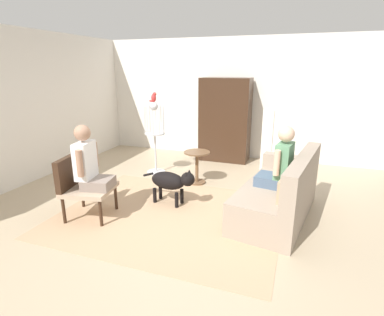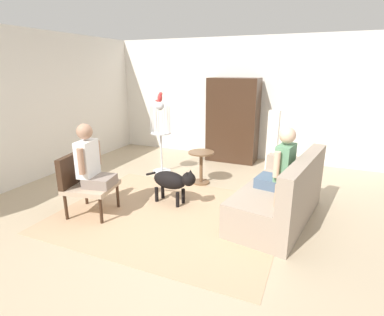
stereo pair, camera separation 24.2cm
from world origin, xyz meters
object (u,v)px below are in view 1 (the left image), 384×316
(round_end_table, at_px, (197,164))
(column_lamp, at_px, (267,148))
(couch, at_px, (280,195))
(armchair, at_px, (81,182))
(person_on_couch, at_px, (280,163))
(dog, at_px, (171,181))
(bird_cage_stand, at_px, (155,138))
(parrot, at_px, (154,97))
(armoire_cabinet, at_px, (225,120))
(person_on_armchair, at_px, (89,163))

(round_end_table, relative_size, column_lamp, 0.44)
(couch, distance_m, round_end_table, 1.73)
(armchair, xyz_separation_m, person_on_couch, (2.57, 0.88, 0.29))
(dog, bearing_deg, column_lamp, 48.28)
(armchair, bearing_deg, round_end_table, 57.60)
(round_end_table, height_order, bird_cage_stand, bird_cage_stand)
(round_end_table, relative_size, parrot, 3.19)
(bird_cage_stand, relative_size, column_lamp, 1.05)
(armchair, height_order, armoire_cabinet, armoire_cabinet)
(armchair, xyz_separation_m, bird_cage_stand, (0.15, 2.01, 0.20))
(person_on_armchair, relative_size, bird_cage_stand, 0.62)
(column_lamp, bearing_deg, couch, -74.38)
(dog, bearing_deg, bird_cage_stand, 125.26)
(couch, relative_size, bird_cage_stand, 1.34)
(armoire_cabinet, bearing_deg, person_on_armchair, -107.70)
(person_on_armchair, xyz_separation_m, bird_cage_stand, (0.00, 1.98, -0.09))
(person_on_armchair, bearing_deg, armchair, -168.93)
(person_on_armchair, relative_size, parrot, 4.72)
(person_on_armchair, bearing_deg, couch, 19.54)
(bird_cage_stand, xyz_separation_m, column_lamp, (2.11, 0.15, -0.04))
(column_lamp, xyz_separation_m, armoire_cabinet, (-1.05, 1.21, 0.25))
(person_on_couch, bearing_deg, column_lamp, 103.57)
(round_end_table, bearing_deg, parrot, 164.42)
(round_end_table, relative_size, bird_cage_stand, 0.42)
(couch, height_order, round_end_table, couch)
(armchair, distance_m, parrot, 2.24)
(bird_cage_stand, height_order, column_lamp, bird_cage_stand)
(bird_cage_stand, bearing_deg, person_on_armchair, -90.09)
(bird_cage_stand, height_order, parrot, parrot)
(armoire_cabinet, bearing_deg, column_lamp, -48.93)
(couch, bearing_deg, bird_cage_stand, 155.89)
(person_on_couch, xyz_separation_m, parrot, (-2.42, 1.12, 0.69))
(round_end_table, height_order, parrot, parrot)
(person_on_armchair, xyz_separation_m, parrot, (0.01, 1.98, 0.70))
(bird_cage_stand, height_order, armoire_cabinet, armoire_cabinet)
(armchair, xyz_separation_m, person_on_armchair, (0.15, 0.03, 0.29))
(armoire_cabinet, bearing_deg, dog, -94.16)
(person_on_couch, xyz_separation_m, bird_cage_stand, (-2.42, 1.12, -0.09))
(person_on_armchair, height_order, dog, person_on_armchair)
(couch, bearing_deg, column_lamp, 105.62)
(armchair, relative_size, armoire_cabinet, 0.48)
(person_on_couch, relative_size, bird_cage_stand, 0.60)
(couch, distance_m, parrot, 2.93)
(person_on_armchair, bearing_deg, person_on_couch, 19.43)
(dog, height_order, parrot, parrot)
(armchair, relative_size, parrot, 4.67)
(person_on_armchair, relative_size, armoire_cabinet, 0.48)
(couch, distance_m, armchair, 2.77)
(person_on_couch, relative_size, column_lamp, 0.63)
(parrot, bearing_deg, round_end_table, -15.58)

